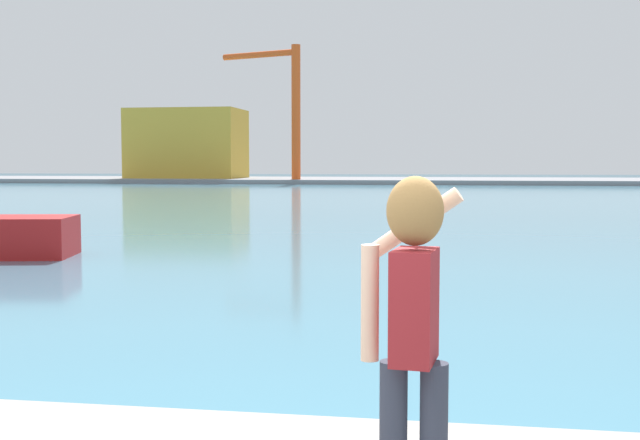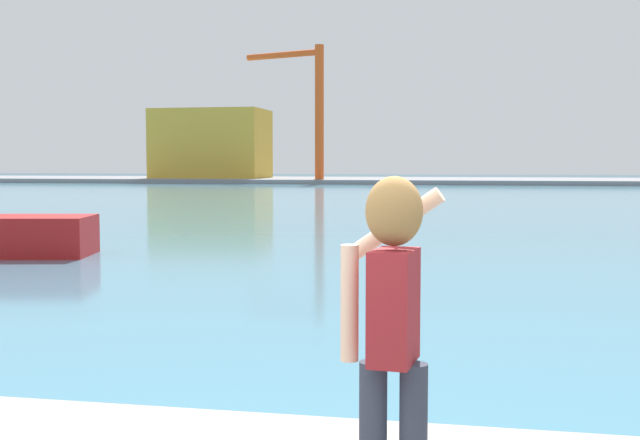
# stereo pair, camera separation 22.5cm
# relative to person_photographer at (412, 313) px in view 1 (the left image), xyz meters

# --- Properties ---
(ground_plane) EXTENTS (220.00, 220.00, 0.00)m
(ground_plane) POSITION_rel_person_photographer_xyz_m (-0.75, 49.60, -1.66)
(ground_plane) COLOR #334751
(harbor_water) EXTENTS (140.00, 100.00, 0.02)m
(harbor_water) POSITION_rel_person_photographer_xyz_m (-0.75, 51.60, -1.65)
(harbor_water) COLOR teal
(harbor_water) RESTS_ON ground_plane
(far_shore_dock) EXTENTS (140.00, 20.00, 0.51)m
(far_shore_dock) POSITION_rel_person_photographer_xyz_m (-0.75, 91.60, -1.40)
(far_shore_dock) COLOR gray
(far_shore_dock) RESTS_ON ground_plane
(person_photographer) EXTENTS (0.53, 0.56, 1.74)m
(person_photographer) POSITION_rel_person_photographer_xyz_m (0.00, 0.00, 0.00)
(person_photographer) COLOR #2D3342
(person_photographer) RESTS_ON quay_promenade
(warehouse_left) EXTENTS (13.37, 8.43, 8.34)m
(warehouse_left) POSITION_rel_person_photographer_xyz_m (-31.88, 90.31, 3.02)
(warehouse_left) COLOR gold
(warehouse_left) RESTS_ON far_shore_dock
(port_crane) EXTENTS (9.73, 4.03, 14.90)m
(port_crane) POSITION_rel_person_photographer_xyz_m (-18.22, 84.54, 7.91)
(port_crane) COLOR #D84C19
(port_crane) RESTS_ON far_shore_dock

